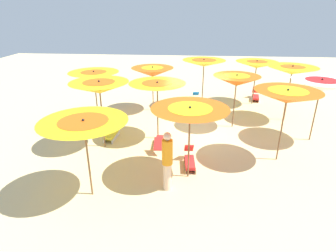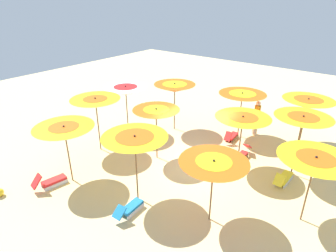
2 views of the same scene
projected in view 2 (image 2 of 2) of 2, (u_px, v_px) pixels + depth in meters
name	position (u px, v px, depth m)	size (l,w,h in m)	color
ground	(194.00, 164.00, 12.00)	(39.42, 39.42, 0.04)	beige
beach_umbrella_0	(315.00, 162.00, 8.12)	(2.16, 2.16, 2.35)	brown
beach_umbrella_1	(302.00, 122.00, 10.34)	(2.07, 2.07, 2.55)	brown
beach_umbrella_2	(308.00, 104.00, 12.81)	(2.27, 2.27, 2.29)	brown
beach_umbrella_3	(213.00, 168.00, 8.22)	(2.05, 2.05, 2.22)	brown
beach_umbrella_4	(243.00, 121.00, 10.86)	(2.14, 2.14, 2.33)	brown
beach_umbrella_5	(242.00, 97.00, 13.47)	(2.24, 2.24, 2.31)	brown
beach_umbrella_6	(135.00, 141.00, 8.98)	(2.14, 2.14, 2.51)	brown
beach_umbrella_7	(156.00, 114.00, 11.59)	(1.94, 1.94, 2.33)	brown
beach_umbrella_8	(175.00, 88.00, 14.16)	(2.08, 2.08, 2.52)	brown
beach_umbrella_9	(64.00, 131.00, 10.04)	(2.14, 2.14, 2.34)	brown
beach_umbrella_10	(96.00, 102.00, 12.15)	(2.14, 2.14, 2.53)	brown
beach_umbrella_11	(126.00, 91.00, 13.93)	(2.15, 2.15, 2.47)	brown
lounger_0	(232.00, 136.00, 13.84)	(0.42, 1.20, 0.61)	olive
lounger_1	(242.00, 155.00, 12.28)	(0.35, 1.31, 0.56)	olive
lounger_2	(51.00, 181.00, 10.51)	(0.58, 1.27, 0.66)	silver
lounger_3	(284.00, 178.00, 10.69)	(0.42, 1.29, 0.60)	silver
lounger_4	(130.00, 208.00, 9.22)	(0.42, 1.20, 0.52)	silver
beachgoer_0	(256.00, 117.00, 14.12)	(0.30, 0.30, 1.79)	beige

